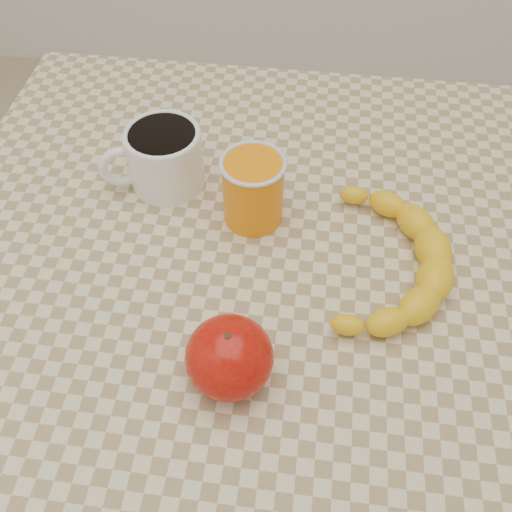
# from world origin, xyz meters

# --- Properties ---
(ground) EXTENTS (3.00, 3.00, 0.00)m
(ground) POSITION_xyz_m (0.00, 0.00, 0.00)
(ground) COLOR tan
(ground) RESTS_ON ground
(table) EXTENTS (0.80, 0.80, 0.75)m
(table) POSITION_xyz_m (0.00, 0.00, 0.66)
(table) COLOR beige
(table) RESTS_ON ground
(coffee_mug) EXTENTS (0.14, 0.12, 0.08)m
(coffee_mug) POSITION_xyz_m (-0.13, 0.12, 0.79)
(coffee_mug) COLOR white
(coffee_mug) RESTS_ON table
(orange_juice_glass) EXTENTS (0.08, 0.08, 0.09)m
(orange_juice_glass) POSITION_xyz_m (-0.01, 0.08, 0.80)
(orange_juice_glass) COLOR orange
(orange_juice_glass) RESTS_ON table
(apple) EXTENTS (0.09, 0.09, 0.08)m
(apple) POSITION_xyz_m (-0.01, -0.14, 0.79)
(apple) COLOR #980705
(apple) RESTS_ON table
(banana) EXTENTS (0.27, 0.32, 0.04)m
(banana) POSITION_xyz_m (0.14, 0.01, 0.77)
(banana) COLOR yellow
(banana) RESTS_ON table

